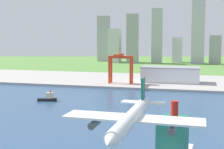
# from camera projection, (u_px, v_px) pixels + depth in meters

# --- Properties ---
(ground_plane) EXTENTS (2400.00, 2400.00, 0.00)m
(ground_plane) POSITION_uv_depth(u_px,v_px,m) (138.00, 119.00, 212.31)
(ground_plane) COLOR #54833B
(water_bay) EXTENTS (840.00, 360.00, 0.15)m
(water_bay) POSITION_uv_depth(u_px,v_px,m) (114.00, 148.00, 154.82)
(water_bay) COLOR #2D4C70
(water_bay) RESTS_ON ground
(industrial_pier) EXTENTS (840.00, 140.00, 2.50)m
(industrial_pier) POSITION_uv_depth(u_px,v_px,m) (166.00, 81.00, 394.21)
(industrial_pier) COLOR #A39D99
(industrial_pier) RESTS_ON ground
(airplane_landing) EXTENTS (36.48, 40.87, 11.77)m
(airplane_landing) POSITION_uv_depth(u_px,v_px,m) (131.00, 118.00, 80.19)
(airplane_landing) COLOR silver
(tugboat_small) EXTENTS (16.82, 8.69, 9.20)m
(tugboat_small) POSITION_uv_depth(u_px,v_px,m) (48.00, 98.00, 273.35)
(tugboat_small) COLOR black
(tugboat_small) RESTS_ON water_bay
(port_crane_red) EXTENTS (27.40, 37.41, 34.72)m
(port_crane_red) POSITION_uv_depth(u_px,v_px,m) (120.00, 62.00, 361.98)
(port_crane_red) COLOR red
(port_crane_red) RESTS_ON industrial_pier
(warehouse_main) EXTENTS (68.45, 31.99, 18.35)m
(warehouse_main) POSITION_uv_depth(u_px,v_px,m) (170.00, 74.00, 376.81)
(warehouse_main) COLOR silver
(warehouse_main) RESTS_ON industrial_pier
(distant_skyline) EXTENTS (313.43, 73.95, 159.40)m
(distant_skyline) POSITION_uv_depth(u_px,v_px,m) (162.00, 39.00, 714.25)
(distant_skyline) COLOR #95979B
(distant_skyline) RESTS_ON ground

